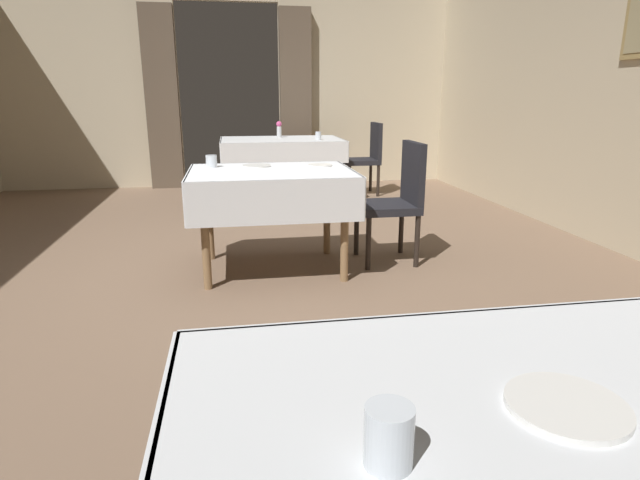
{
  "coord_description": "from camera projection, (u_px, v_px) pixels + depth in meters",
  "views": [
    {
      "loc": [
        -0.01,
        -3.53,
        1.27
      ],
      "look_at": [
        0.66,
        0.42,
        0.15
      ],
      "focal_mm": 29.05,
      "sensor_mm": 36.0,
      "label": 1
    }
  ],
  "objects": [
    {
      "name": "chair_mid_right",
      "position": [
        397.0,
        196.0,
        4.0
      ],
      "size": [
        0.44,
        0.44,
        0.93
      ],
      "color": "black",
      "rests_on": "ground"
    },
    {
      "name": "dining_table_far",
      "position": [
        281.0,
        146.0,
        6.44
      ],
      "size": [
        1.5,
        1.04,
        0.75
      ],
      "color": "olive",
      "rests_on": "ground"
    },
    {
      "name": "ground",
      "position": [
        239.0,
        280.0,
        3.69
      ],
      "size": [
        10.08,
        10.08,
        0.0
      ],
      "primitive_type": "plane",
      "color": "#7A604C"
    },
    {
      "name": "plate_near_b",
      "position": [
        567.0,
        406.0,
        0.89
      ],
      "size": [
        0.21,
        0.21,
        0.01
      ],
      "primitive_type": "cylinder",
      "color": "white",
      "rests_on": "dining_table_near"
    },
    {
      "name": "dining_table_mid",
      "position": [
        271.0,
        185.0,
        3.75
      ],
      "size": [
        1.18,
        0.92,
        0.75
      ],
      "color": "olive",
      "rests_on": "ground"
    },
    {
      "name": "glass_mid_b",
      "position": [
        211.0,
        161.0,
        3.86
      ],
      "size": [
        0.08,
        0.08,
        0.09
      ],
      "primitive_type": "cylinder",
      "color": "silver",
      "rests_on": "dining_table_mid"
    },
    {
      "name": "dining_table_near",
      "position": [
        620.0,
        471.0,
        0.86
      ],
      "size": [
        1.53,
        0.99,
        0.75
      ],
      "color": "olive",
      "rests_on": "ground"
    },
    {
      "name": "wall_back",
      "position": [
        229.0,
        78.0,
        7.26
      ],
      "size": [
        6.4,
        0.27,
        3.0
      ],
      "color": "beige",
      "rests_on": "ground"
    },
    {
      "name": "flower_vase_far",
      "position": [
        279.0,
        129.0,
        6.6
      ],
      "size": [
        0.07,
        0.07,
        0.2
      ],
      "color": "silver",
      "rests_on": "dining_table_far"
    },
    {
      "name": "glass_far_b",
      "position": [
        318.0,
        136.0,
        6.22
      ],
      "size": [
        0.07,
        0.07,
        0.1
      ],
      "primitive_type": "cylinder",
      "color": "silver",
      "rests_on": "dining_table_far"
    },
    {
      "name": "glass_near_a",
      "position": [
        389.0,
        436.0,
        0.74
      ],
      "size": [
        0.07,
        0.07,
        0.09
      ],
      "primitive_type": "cylinder",
      "color": "silver",
      "rests_on": "dining_table_near"
    },
    {
      "name": "plate_mid_a",
      "position": [
        320.0,
        165.0,
        3.93
      ],
      "size": [
        0.18,
        0.18,
        0.01
      ],
      "primitive_type": "cylinder",
      "color": "white",
      "rests_on": "dining_table_mid"
    },
    {
      "name": "plate_mid_c",
      "position": [
        257.0,
        166.0,
        3.91
      ],
      "size": [
        0.21,
        0.21,
        0.01
      ],
      "primitive_type": "cylinder",
      "color": "white",
      "rests_on": "dining_table_mid"
    },
    {
      "name": "chair_far_right",
      "position": [
        367.0,
        155.0,
        6.77
      ],
      "size": [
        0.44,
        0.44,
        0.93
      ],
      "color": "black",
      "rests_on": "ground"
    }
  ]
}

